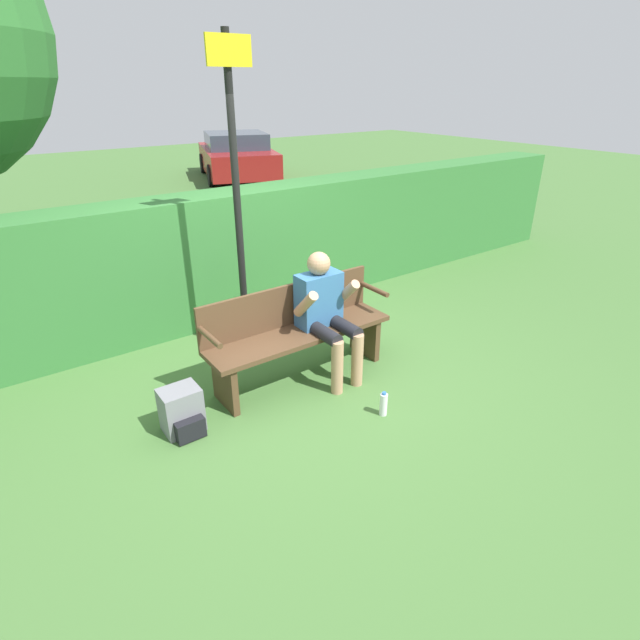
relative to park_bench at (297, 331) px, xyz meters
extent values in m
plane|color=#426B33|center=(0.00, -0.06, -0.48)|extent=(40.00, 40.00, 0.00)
cube|color=#337033|center=(0.00, 1.70, 0.26)|extent=(12.00, 0.57, 1.48)
cube|color=#513823|center=(0.00, -0.06, -0.01)|extent=(1.83, 0.45, 0.05)
cube|color=#513823|center=(0.00, 0.14, 0.21)|extent=(1.83, 0.04, 0.40)
cube|color=#513823|center=(-0.80, -0.06, -0.26)|extent=(0.06, 0.40, 0.45)
cube|color=#513823|center=(0.80, -0.06, -0.26)|extent=(0.06, 0.40, 0.45)
cylinder|color=#513823|center=(-0.89, -0.06, 0.23)|extent=(0.05, 0.40, 0.05)
cylinder|color=#513823|center=(0.89, -0.06, 0.23)|extent=(0.05, 0.40, 0.05)
cube|color=#336699|center=(0.24, -0.02, 0.27)|extent=(0.42, 0.22, 0.51)
sphere|color=tan|center=(0.24, -0.02, 0.62)|extent=(0.21, 0.21, 0.21)
cylinder|color=black|center=(0.12, -0.24, 0.04)|extent=(0.13, 0.45, 0.13)
cylinder|color=black|center=(0.36, -0.24, 0.04)|extent=(0.13, 0.45, 0.13)
cylinder|color=tan|center=(0.12, -0.46, -0.22)|extent=(0.11, 0.11, 0.52)
cylinder|color=tan|center=(0.36, -0.46, -0.22)|extent=(0.11, 0.11, 0.52)
cylinder|color=tan|center=(0.01, -0.14, 0.32)|extent=(0.09, 0.32, 0.32)
cylinder|color=tan|center=(0.48, -0.14, 0.32)|extent=(0.09, 0.32, 0.32)
cube|color=slate|center=(-1.24, -0.16, -0.29)|extent=(0.31, 0.24, 0.38)
cube|color=black|center=(-1.24, -0.32, -0.38)|extent=(0.23, 0.09, 0.17)
cylinder|color=white|center=(0.23, -0.97, -0.38)|extent=(0.07, 0.07, 0.20)
cylinder|color=#2D66B2|center=(0.23, -0.97, -0.27)|extent=(0.04, 0.04, 0.02)
cylinder|color=black|center=(-0.16, 0.73, 1.02)|extent=(0.07, 0.07, 3.00)
cube|color=yellow|center=(-0.16, 0.68, 2.35)|extent=(0.41, 0.02, 0.24)
cube|color=maroon|center=(4.72, 10.37, 0.03)|extent=(3.01, 4.22, 0.67)
cube|color=#333D4C|center=(4.72, 10.37, 0.58)|extent=(2.16, 2.27, 0.43)
cylinder|color=black|center=(4.25, 11.78, -0.19)|extent=(0.36, 0.61, 0.58)
cylinder|color=black|center=(5.96, 11.21, -0.19)|extent=(0.36, 0.61, 0.58)
cylinder|color=black|center=(3.49, 9.54, -0.19)|extent=(0.36, 0.61, 0.58)
cylinder|color=black|center=(5.20, 8.96, -0.19)|extent=(0.36, 0.61, 0.58)
camera|label=1|loc=(-2.27, -3.52, 2.11)|focal=28.00mm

